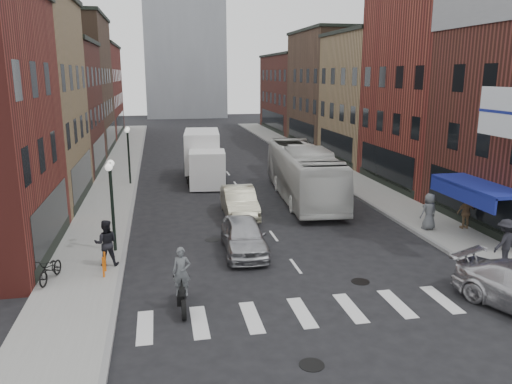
% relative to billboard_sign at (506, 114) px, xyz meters
% --- Properties ---
extents(ground, '(160.00, 160.00, 0.00)m').
position_rel_billboard_sign_xyz_m(ground, '(-8.59, -0.50, -6.13)').
color(ground, black).
rests_on(ground, ground).
extents(sidewalk_left, '(3.00, 74.00, 0.15)m').
position_rel_billboard_sign_xyz_m(sidewalk_left, '(-17.09, 21.50, -6.06)').
color(sidewalk_left, gray).
rests_on(sidewalk_left, ground).
extents(sidewalk_right, '(3.00, 74.00, 0.15)m').
position_rel_billboard_sign_xyz_m(sidewalk_right, '(-0.09, 21.50, -6.06)').
color(sidewalk_right, gray).
rests_on(sidewalk_right, ground).
extents(curb_left, '(0.20, 74.00, 0.16)m').
position_rel_billboard_sign_xyz_m(curb_left, '(-15.59, 21.50, -6.13)').
color(curb_left, gray).
rests_on(curb_left, ground).
extents(curb_right, '(0.20, 74.00, 0.16)m').
position_rel_billboard_sign_xyz_m(curb_right, '(-1.59, 21.50, -6.13)').
color(curb_right, gray).
rests_on(curb_right, ground).
extents(crosswalk_stripes, '(12.00, 2.20, 0.01)m').
position_rel_billboard_sign_xyz_m(crosswalk_stripes, '(-8.59, -3.50, -6.13)').
color(crosswalk_stripes, silver).
rests_on(crosswalk_stripes, ground).
extents(bldg_left_mid_b, '(10.30, 10.20, 10.30)m').
position_rel_billboard_sign_xyz_m(bldg_left_mid_b, '(-23.58, 23.50, -0.98)').
color(bldg_left_mid_b, '#4D231B').
rests_on(bldg_left_mid_b, ground).
extents(bldg_left_far_a, '(10.30, 12.20, 13.30)m').
position_rel_billboard_sign_xyz_m(bldg_left_far_a, '(-23.58, 34.50, 0.52)').
color(bldg_left_far_a, '#483324').
rests_on(bldg_left_far_a, ground).
extents(bldg_left_far_b, '(10.30, 16.20, 11.30)m').
position_rel_billboard_sign_xyz_m(bldg_left_far_b, '(-23.58, 48.50, -0.48)').
color(bldg_left_far_b, maroon).
rests_on(bldg_left_far_b, ground).
extents(bldg_right_mid_a, '(10.30, 10.20, 14.30)m').
position_rel_billboard_sign_xyz_m(bldg_right_mid_a, '(6.41, 13.50, 1.02)').
color(bldg_right_mid_a, maroon).
rests_on(bldg_right_mid_a, ground).
extents(bldg_right_mid_b, '(10.30, 10.20, 11.30)m').
position_rel_billboard_sign_xyz_m(bldg_right_mid_b, '(6.41, 23.50, -0.48)').
color(bldg_right_mid_b, '#997D54').
rests_on(bldg_right_mid_b, ground).
extents(bldg_right_far_a, '(10.30, 12.20, 12.30)m').
position_rel_billboard_sign_xyz_m(bldg_right_far_a, '(6.41, 34.50, 0.02)').
color(bldg_right_far_a, '#483324').
rests_on(bldg_right_far_a, ground).
extents(bldg_right_far_b, '(10.30, 16.20, 10.30)m').
position_rel_billboard_sign_xyz_m(bldg_right_far_b, '(6.41, 48.50, -0.98)').
color(bldg_right_far_b, '#4D231B').
rests_on(bldg_right_far_b, ground).
extents(awning_blue, '(1.80, 5.00, 0.78)m').
position_rel_billboard_sign_xyz_m(awning_blue, '(0.34, 2.00, -3.50)').
color(awning_blue, navy).
rests_on(awning_blue, ground).
extents(billboard_sign, '(1.52, 3.00, 3.70)m').
position_rel_billboard_sign_xyz_m(billboard_sign, '(0.00, 0.00, 0.00)').
color(billboard_sign, black).
rests_on(billboard_sign, ground).
extents(streetlamp_near, '(0.32, 1.22, 4.11)m').
position_rel_billboard_sign_xyz_m(streetlamp_near, '(-15.99, 3.50, -3.22)').
color(streetlamp_near, black).
rests_on(streetlamp_near, ground).
extents(streetlamp_far, '(0.32, 1.22, 4.11)m').
position_rel_billboard_sign_xyz_m(streetlamp_far, '(-15.99, 17.50, -3.22)').
color(streetlamp_far, black).
rests_on(streetlamp_far, ground).
extents(bike_rack, '(0.08, 0.68, 0.80)m').
position_rel_billboard_sign_xyz_m(bike_rack, '(-16.19, 0.80, -5.58)').
color(bike_rack, '#D8590C').
rests_on(bike_rack, sidewalk_left).
extents(box_truck, '(2.96, 8.34, 3.55)m').
position_rel_billboard_sign_xyz_m(box_truck, '(-10.70, 18.13, -4.38)').
color(box_truck, white).
rests_on(box_truck, ground).
extents(motorcycle_rider, '(0.65, 2.17, 2.21)m').
position_rel_billboard_sign_xyz_m(motorcycle_rider, '(-13.35, -2.51, -5.10)').
color(motorcycle_rider, black).
rests_on(motorcycle_rider, ground).
extents(transit_bus, '(3.75, 12.17, 3.34)m').
position_rel_billboard_sign_xyz_m(transit_bus, '(-5.08, 11.40, -4.46)').
color(transit_bus, silver).
rests_on(transit_bus, ground).
extents(sedan_left_near, '(2.03, 4.62, 1.55)m').
position_rel_billboard_sign_xyz_m(sedan_left_near, '(-10.41, 2.50, -5.36)').
color(sedan_left_near, '#A9AAAE').
rests_on(sedan_left_near, ground).
extents(sedan_left_far, '(1.87, 4.95, 1.61)m').
position_rel_billboard_sign_xyz_m(sedan_left_far, '(-9.66, 8.32, -5.33)').
color(sedan_left_far, '#B6B193').
rests_on(sedan_left_far, ground).
extents(parked_bicycle, '(1.02, 1.87, 0.93)m').
position_rel_billboard_sign_xyz_m(parked_bicycle, '(-18.09, 0.52, -5.52)').
color(parked_bicycle, black).
rests_on(parked_bicycle, sidewalk_left).
extents(ped_left_solo, '(0.93, 0.54, 1.90)m').
position_rel_billboard_sign_xyz_m(ped_left_solo, '(-16.17, 1.74, -5.03)').
color(ped_left_solo, black).
rests_on(ped_left_solo, sidewalk_left).
extents(ped_right_a, '(1.37, 1.03, 1.90)m').
position_rel_billboard_sign_xyz_m(ped_right_a, '(-0.32, -1.25, -5.03)').
color(ped_right_a, black).
rests_on(ped_right_a, sidewalk_right).
extents(ped_right_b, '(0.98, 0.50, 1.66)m').
position_rel_billboard_sign_xyz_m(ped_right_b, '(1.01, 3.38, -5.15)').
color(ped_right_b, brown).
rests_on(ped_right_b, sidewalk_right).
extents(ped_right_c, '(0.99, 0.74, 1.83)m').
position_rel_billboard_sign_xyz_m(ped_right_c, '(-0.87, 3.63, -5.07)').
color(ped_right_c, '#54575B').
rests_on(ped_right_c, sidewalk_right).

